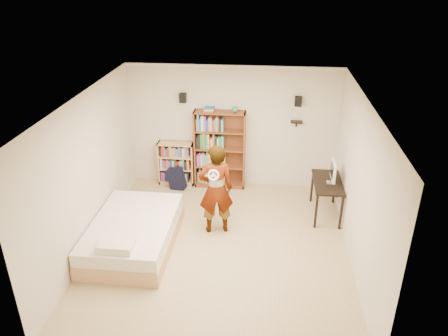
# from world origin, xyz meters

# --- Properties ---
(ground) EXTENTS (4.50, 5.00, 0.01)m
(ground) POSITION_xyz_m (0.00, 0.00, 0.00)
(ground) COLOR tan
(ground) RESTS_ON ground
(room_shell) EXTENTS (4.52, 5.02, 2.71)m
(room_shell) POSITION_xyz_m (0.00, 0.00, 1.76)
(room_shell) COLOR beige
(room_shell) RESTS_ON ground
(crown_molding) EXTENTS (4.50, 5.00, 0.06)m
(crown_molding) POSITION_xyz_m (0.00, 0.00, 2.67)
(crown_molding) COLOR silver
(crown_molding) RESTS_ON room_shell
(speaker_left) EXTENTS (0.14, 0.12, 0.20)m
(speaker_left) POSITION_xyz_m (-1.05, 2.40, 2.00)
(speaker_left) COLOR black
(speaker_left) RESTS_ON room_shell
(speaker_right) EXTENTS (0.14, 0.12, 0.20)m
(speaker_right) POSITION_xyz_m (1.35, 2.40, 2.00)
(speaker_right) COLOR black
(speaker_right) RESTS_ON room_shell
(wall_shelf) EXTENTS (0.25, 0.16, 0.02)m
(wall_shelf) POSITION_xyz_m (1.35, 2.41, 1.55)
(wall_shelf) COLOR black
(wall_shelf) RESTS_ON room_shell
(tall_bookshelf) EXTENTS (1.10, 0.32, 1.74)m
(tall_bookshelf) POSITION_xyz_m (-0.27, 2.34, 0.87)
(tall_bookshelf) COLOR brown
(tall_bookshelf) RESTS_ON ground
(low_bookshelf) EXTENTS (0.79, 0.30, 0.99)m
(low_bookshelf) POSITION_xyz_m (-1.25, 2.35, 0.49)
(low_bookshelf) COLOR tan
(low_bookshelf) RESTS_ON ground
(computer_desk) EXTENTS (0.54, 1.09, 0.74)m
(computer_desk) POSITION_xyz_m (1.96, 1.32, 0.37)
(computer_desk) COLOR black
(computer_desk) RESTS_ON ground
(imac) EXTENTS (0.15, 0.45, 0.44)m
(imac) POSITION_xyz_m (2.01, 1.27, 0.96)
(imac) COLOR white
(imac) RESTS_ON computer_desk
(daybed) EXTENTS (1.41, 2.16, 0.64)m
(daybed) POSITION_xyz_m (-1.53, -0.11, 0.32)
(daybed) COLOR white
(daybed) RESTS_ON ground
(person) EXTENTS (0.71, 0.55, 1.74)m
(person) POSITION_xyz_m (-0.13, 0.53, 0.87)
(person) COLOR black
(person) RESTS_ON ground
(wii_wheel) EXTENTS (0.20, 0.08, 0.20)m
(wii_wheel) POSITION_xyz_m (-0.13, 0.21, 1.32)
(wii_wheel) COLOR white
(wii_wheel) RESTS_ON person
(navy_bag) EXTENTS (0.41, 0.31, 0.51)m
(navy_bag) POSITION_xyz_m (-1.20, 2.09, 0.25)
(navy_bag) COLOR black
(navy_bag) RESTS_ON ground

